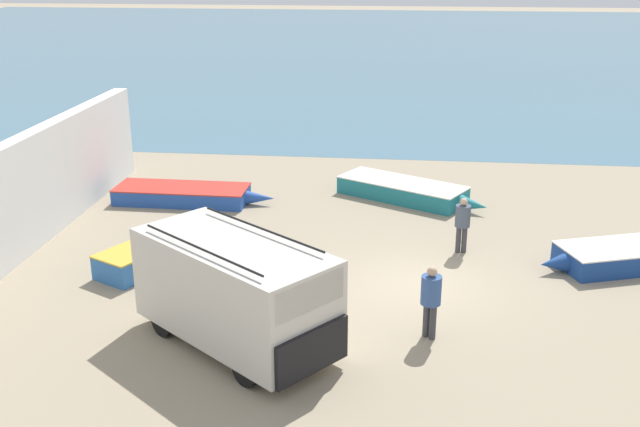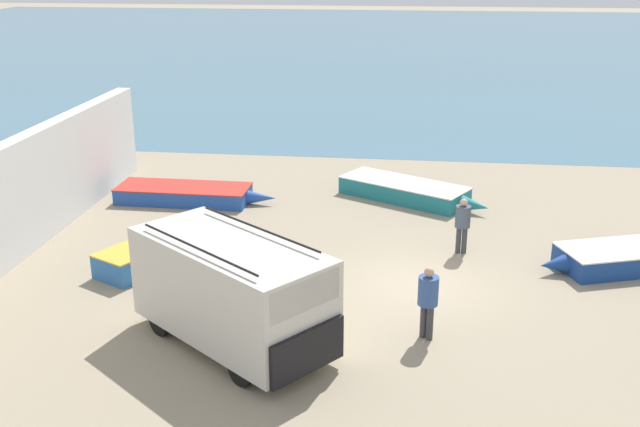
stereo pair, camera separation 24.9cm
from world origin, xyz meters
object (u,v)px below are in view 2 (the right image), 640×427
object	(u,v)px
fishing_rowboat_1	(408,191)
fishing_rowboat_3	(160,250)
fishing_rowboat_0	(188,194)
fisherman_0	(463,221)
fisherman_2	(428,296)
fishing_rowboat_2	(619,258)
parked_van	(232,289)

from	to	relation	value
fishing_rowboat_1	fishing_rowboat_3	bearing A→B (deg)	-107.85
fishing_rowboat_0	fishing_rowboat_1	distance (m)	7.50
fisherman_0	fisherman_2	size ratio (longest dim) A/B	0.95
fishing_rowboat_1	fishing_rowboat_2	world-z (taller)	fishing_rowboat_1
fishing_rowboat_1	fishing_rowboat_3	size ratio (longest dim) A/B	1.27
parked_van	fisherman_0	bearing A→B (deg)	86.88
fishing_rowboat_0	fishing_rowboat_1	bearing A→B (deg)	9.52
fisherman_0	fishing_rowboat_0	bearing A→B (deg)	-110.77
fisherman_0	fisherman_2	xyz separation A→B (m)	(-1.02, -5.08, 0.05)
fishing_rowboat_1	fishing_rowboat_3	distance (m)	9.15
fishing_rowboat_0	fishing_rowboat_1	world-z (taller)	fishing_rowboat_1
fishing_rowboat_0	fishing_rowboat_1	size ratio (longest dim) A/B	1.05
parked_van	fishing_rowboat_2	xyz separation A→B (m)	(9.32, 5.25, -0.99)
fishing_rowboat_3	fisherman_0	size ratio (longest dim) A/B	2.52
fisherman_2	fishing_rowboat_0	bearing A→B (deg)	-99.12
fishing_rowboat_0	fisherman_2	bearing A→B (deg)	-46.33
fishing_rowboat_3	fisherman_2	xyz separation A→B (m)	(7.22, -3.47, 0.68)
fishing_rowboat_0	fisherman_2	distance (m)	11.73
parked_van	fisherman_0	world-z (taller)	parked_van
fishing_rowboat_1	fishing_rowboat_3	world-z (taller)	fishing_rowboat_3
parked_van	fisherman_2	distance (m)	4.23
parked_van	fishing_rowboat_0	world-z (taller)	parked_van
parked_van	fisherman_0	xyz separation A→B (m)	(5.18, 5.83, -0.32)
fishing_rowboat_2	fisherman_2	bearing A→B (deg)	21.89
fishing_rowboat_1	fishing_rowboat_0	bearing A→B (deg)	-142.22
parked_van	fishing_rowboat_3	world-z (taller)	parked_van
fishing_rowboat_1	fisherman_0	xyz separation A→B (m)	(1.56, -4.63, 0.66)
parked_van	fishing_rowboat_1	size ratio (longest dim) A/B	0.95
parked_van	fishing_rowboat_3	xyz separation A→B (m)	(-3.07, 4.22, -0.95)
fishing_rowboat_0	parked_van	bearing A→B (deg)	-67.00
fishing_rowboat_0	fishing_rowboat_3	bearing A→B (deg)	-80.98
fishing_rowboat_2	fisherman_0	xyz separation A→B (m)	(-4.14, 0.58, 0.67)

